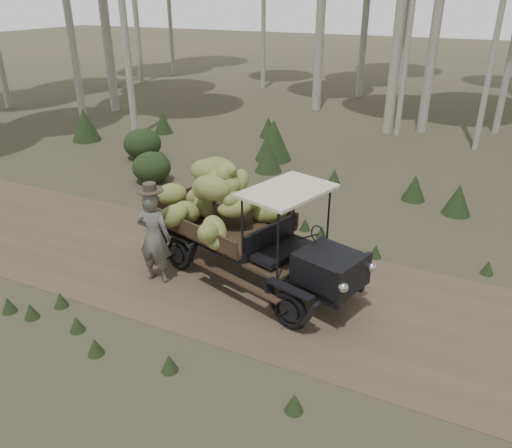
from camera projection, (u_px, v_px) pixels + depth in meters
name	position (u px, v px, depth m)	size (l,w,h in m)	color
ground	(229.00, 278.00, 10.12)	(120.00, 120.00, 0.00)	#473D2B
dirt_track	(229.00, 277.00, 10.12)	(70.00, 4.00, 0.01)	brown
banana_truck	(235.00, 211.00, 9.74)	(4.92, 2.87, 2.36)	black
farmer	(154.00, 236.00, 9.65)	(0.74, 0.56, 2.06)	#5A5652
undergrowth	(219.00, 279.00, 9.05)	(20.17, 23.22, 1.40)	#233319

